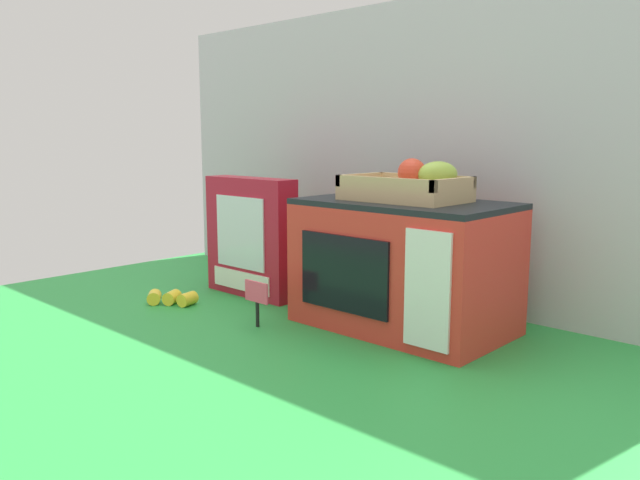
{
  "coord_description": "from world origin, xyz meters",
  "views": [
    {
      "loc": [
        0.95,
        -1.03,
        0.41
      ],
      "look_at": [
        -0.04,
        0.03,
        0.17
      ],
      "focal_mm": 35.45,
      "sensor_mm": 36.0,
      "label": 1
    }
  ],
  "objects_px": {
    "toy_microwave": "(403,265)",
    "price_sign": "(257,297)",
    "loose_toy_banana": "(171,298)",
    "cookie_set_box": "(251,237)",
    "food_groups_crate": "(410,187)"
  },
  "relations": [
    {
      "from": "cookie_set_box",
      "to": "loose_toy_banana",
      "type": "bearing_deg",
      "value": -109.41
    },
    {
      "from": "toy_microwave",
      "to": "loose_toy_banana",
      "type": "height_order",
      "value": "toy_microwave"
    },
    {
      "from": "cookie_set_box",
      "to": "loose_toy_banana",
      "type": "height_order",
      "value": "cookie_set_box"
    },
    {
      "from": "cookie_set_box",
      "to": "food_groups_crate",
      "type": "bearing_deg",
      "value": 5.65
    },
    {
      "from": "toy_microwave",
      "to": "price_sign",
      "type": "relative_size",
      "value": 4.39
    },
    {
      "from": "toy_microwave",
      "to": "cookie_set_box",
      "type": "distance_m",
      "value": 0.45
    },
    {
      "from": "price_sign",
      "to": "loose_toy_banana",
      "type": "relative_size",
      "value": 0.81
    },
    {
      "from": "price_sign",
      "to": "loose_toy_banana",
      "type": "bearing_deg",
      "value": -175.93
    },
    {
      "from": "toy_microwave",
      "to": "loose_toy_banana",
      "type": "distance_m",
      "value": 0.59
    },
    {
      "from": "price_sign",
      "to": "cookie_set_box",
      "type": "bearing_deg",
      "value": 141.67
    },
    {
      "from": "food_groups_crate",
      "to": "toy_microwave",
      "type": "bearing_deg",
      "value": -122.56
    },
    {
      "from": "price_sign",
      "to": "loose_toy_banana",
      "type": "xyz_separation_m",
      "value": [
        -0.29,
        -0.02,
        -0.05
      ]
    },
    {
      "from": "toy_microwave",
      "to": "food_groups_crate",
      "type": "xyz_separation_m",
      "value": [
        0.01,
        0.01,
        0.17
      ]
    },
    {
      "from": "toy_microwave",
      "to": "price_sign",
      "type": "xyz_separation_m",
      "value": [
        -0.23,
        -0.21,
        -0.07
      ]
    },
    {
      "from": "toy_microwave",
      "to": "food_groups_crate",
      "type": "bearing_deg",
      "value": 57.44
    }
  ]
}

